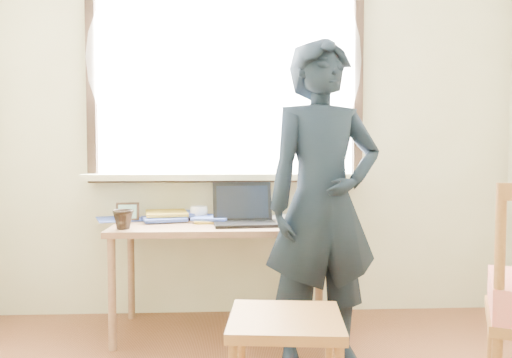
{
  "coord_description": "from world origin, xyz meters",
  "views": [
    {
      "loc": [
        -0.17,
        -1.37,
        1.09
      ],
      "look_at": [
        -0.06,
        0.95,
        0.97
      ],
      "focal_mm": 35.0,
      "sensor_mm": 36.0,
      "label": 1
    }
  ],
  "objects": [
    {
      "name": "desk",
      "position": [
        -0.25,
        1.63,
        0.59
      ],
      "size": [
        1.23,
        0.62,
        0.66
      ],
      "color": "#876043",
      "rests_on": "ground"
    },
    {
      "name": "laptop",
      "position": [
        -0.1,
        1.6,
        0.72
      ],
      "size": [
        0.38,
        0.32,
        0.25
      ],
      "color": "black",
      "rests_on": "desk"
    },
    {
      "name": "mug_white",
      "position": [
        -0.38,
        1.79,
        0.7
      ],
      "size": [
        0.14,
        0.14,
        0.09
      ],
      "primitive_type": "imported",
      "rotation": [
        0.0,
        0.0,
        0.36
      ],
      "color": "white",
      "rests_on": "desk"
    },
    {
      "name": "mug_dark",
      "position": [
        -0.78,
        1.44,
        0.71
      ],
      "size": [
        0.14,
        0.14,
        0.11
      ],
      "primitive_type": "imported",
      "rotation": [
        0.0,
        0.0,
        -0.19
      ],
      "color": "black",
      "rests_on": "desk"
    },
    {
      "name": "mouse",
      "position": [
        0.25,
        1.53,
        0.68
      ],
      "size": [
        0.09,
        0.07,
        0.04
      ],
      "primitive_type": "ellipsoid",
      "color": "black",
      "rests_on": "desk"
    },
    {
      "name": "desk_clutter",
      "position": [
        -0.54,
        1.82,
        0.68
      ],
      "size": [
        0.87,
        0.54,
        0.05
      ],
      "color": "#364DAF",
      "rests_on": "desk"
    },
    {
      "name": "book_a",
      "position": [
        -0.66,
        1.85,
        0.67
      ],
      "size": [
        0.25,
        0.31,
        0.03
      ],
      "primitive_type": "imported",
      "rotation": [
        0.0,
        0.0,
        -0.18
      ],
      "color": "white",
      "rests_on": "desk"
    },
    {
      "name": "book_b",
      "position": [
        0.09,
        1.83,
        0.67
      ],
      "size": [
        0.28,
        0.31,
        0.02
      ],
      "primitive_type": "imported",
      "rotation": [
        0.0,
        0.0,
        -0.47
      ],
      "color": "white",
      "rests_on": "desk"
    },
    {
      "name": "picture_frame",
      "position": [
        -0.81,
        1.73,
        0.72
      ],
      "size": [
        0.14,
        0.03,
        0.11
      ],
      "color": "black",
      "rests_on": "desk"
    },
    {
      "name": "work_chair",
      "position": [
        0.04,
        0.55,
        0.38
      ],
      "size": [
        0.48,
        0.46,
        0.45
      ],
      "color": "#996632",
      "rests_on": "ground"
    },
    {
      "name": "person",
      "position": [
        0.29,
        1.11,
        0.83
      ],
      "size": [
        0.67,
        0.51,
        1.65
      ],
      "primitive_type": "imported",
      "rotation": [
        0.0,
        0.0,
        0.21
      ],
      "color": "black",
      "rests_on": "ground"
    }
  ]
}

